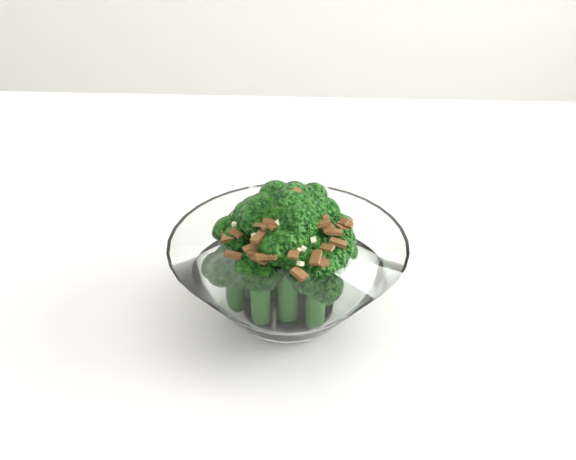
{
  "coord_description": "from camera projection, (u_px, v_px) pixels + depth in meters",
  "views": [
    {
      "loc": [
        -0.09,
        -0.55,
        1.11
      ],
      "look_at": [
        -0.09,
        -0.12,
        0.83
      ],
      "focal_mm": 40.0,
      "sensor_mm": 36.0,
      "label": 1
    }
  ],
  "objects": [
    {
      "name": "table",
      "position": [
        357.0,
        293.0,
        0.69
      ],
      "size": [
        1.24,
        0.85,
        0.75
      ],
      "color": "white",
      "rests_on": "ground"
    },
    {
      "name": "broccoli_dish",
      "position": [
        287.0,
        266.0,
        0.54
      ],
      "size": [
        0.2,
        0.2,
        0.12
      ],
      "color": "white",
      "rests_on": "table"
    }
  ]
}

